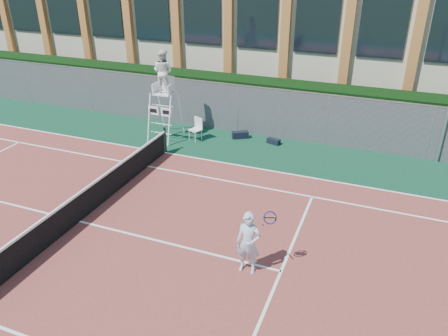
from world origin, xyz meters
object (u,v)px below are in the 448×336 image
(steel_pole, at_px, (448,112))
(umpire_chair, at_px, (163,74))
(plastic_chair, at_px, (197,127))
(tennis_player, at_px, (249,243))

(steel_pole, relative_size, umpire_chair, 1.05)
(umpire_chair, bearing_deg, steel_pole, 8.41)
(steel_pole, height_order, plastic_chair, steel_pole)
(steel_pole, xyz_separation_m, umpire_chair, (-11.15, -1.65, 0.80))
(plastic_chair, height_order, tennis_player, tennis_player)
(umpire_chair, xyz_separation_m, plastic_chair, (1.38, 0.22, -2.26))
(steel_pole, relative_size, plastic_chair, 4.08)
(umpire_chair, bearing_deg, tennis_player, -49.38)
(plastic_chair, relative_size, tennis_player, 0.58)
(steel_pole, distance_m, tennis_player, 10.27)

